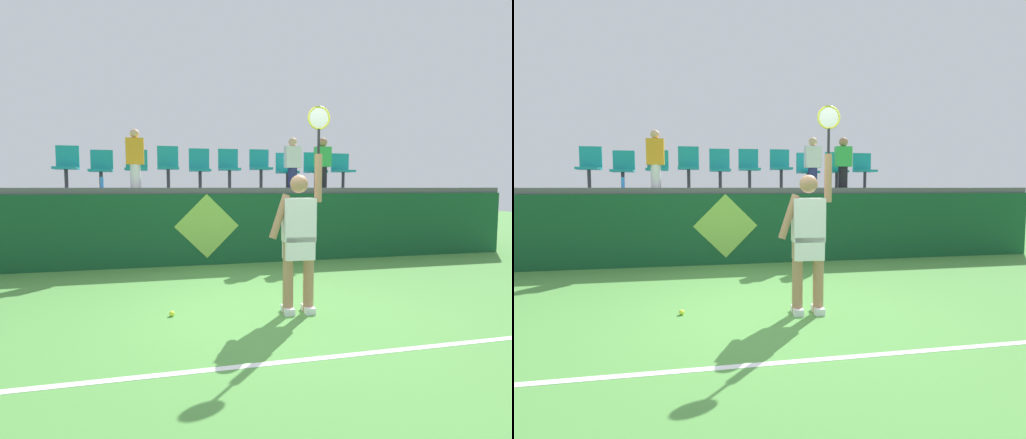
% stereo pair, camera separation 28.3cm
% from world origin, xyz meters
% --- Properties ---
extents(ground_plane, '(40.00, 40.00, 0.00)m').
position_xyz_m(ground_plane, '(0.00, 0.00, 0.00)').
color(ground_plane, '#519342').
extents(court_back_wall, '(13.23, 0.20, 1.41)m').
position_xyz_m(court_back_wall, '(0.00, 3.26, 0.71)').
color(court_back_wall, '#144C28').
rests_on(court_back_wall, ground_plane).
extents(spectator_platform, '(13.23, 3.03, 0.12)m').
position_xyz_m(spectator_platform, '(0.00, 4.73, 1.47)').
color(spectator_platform, '#56565B').
rests_on(spectator_platform, court_back_wall).
extents(court_baseline_stripe, '(11.91, 0.08, 0.01)m').
position_xyz_m(court_baseline_stripe, '(0.00, -1.44, 0.00)').
color(court_baseline_stripe, white).
rests_on(court_baseline_stripe, ground_plane).
extents(tennis_player, '(0.75, 0.28, 2.52)m').
position_xyz_m(tennis_player, '(0.46, -0.13, 0.96)').
color(tennis_player, white).
rests_on(tennis_player, ground_plane).
extents(tennis_ball, '(0.07, 0.07, 0.07)m').
position_xyz_m(tennis_ball, '(-1.06, 0.09, 0.03)').
color(tennis_ball, '#D1E533').
rests_on(tennis_ball, ground_plane).
extents(water_bottle, '(0.06, 0.06, 0.21)m').
position_xyz_m(water_bottle, '(-2.25, 3.46, 1.63)').
color(water_bottle, '#338CE5').
rests_on(water_bottle, spectator_platform).
extents(stadium_chair_0, '(0.44, 0.42, 0.85)m').
position_xyz_m(stadium_chair_0, '(-2.98, 4.05, 2.00)').
color(stadium_chair_0, '#38383D').
rests_on(stadium_chair_0, spectator_platform).
extents(stadium_chair_1, '(0.44, 0.42, 0.78)m').
position_xyz_m(stadium_chair_1, '(-2.33, 4.05, 1.95)').
color(stadium_chair_1, '#38383D').
rests_on(stadium_chair_1, spectator_platform).
extents(stadium_chair_2, '(0.44, 0.42, 0.80)m').
position_xyz_m(stadium_chair_2, '(-1.64, 4.04, 1.98)').
color(stadium_chair_2, '#38383D').
rests_on(stadium_chair_2, spectator_platform).
extents(stadium_chair_3, '(0.44, 0.42, 0.89)m').
position_xyz_m(stadium_chair_3, '(-1.00, 4.05, 2.02)').
color(stadium_chair_3, '#38383D').
rests_on(stadium_chair_3, spectator_platform).
extents(stadium_chair_4, '(0.44, 0.42, 0.85)m').
position_xyz_m(stadium_chair_4, '(-0.33, 4.05, 1.99)').
color(stadium_chair_4, '#38383D').
rests_on(stadium_chair_4, spectator_platform).
extents(stadium_chair_5, '(0.44, 0.42, 0.86)m').
position_xyz_m(stadium_chair_5, '(0.31, 4.05, 2.01)').
color(stadium_chair_5, '#38383D').
rests_on(stadium_chair_5, spectator_platform).
extents(stadium_chair_6, '(0.44, 0.42, 0.86)m').
position_xyz_m(stadium_chair_6, '(1.02, 4.04, 2.02)').
color(stadium_chair_6, '#38383D').
rests_on(stadium_chair_6, spectator_platform).
extents(stadium_chair_7, '(0.44, 0.42, 0.79)m').
position_xyz_m(stadium_chair_7, '(1.64, 4.05, 1.96)').
color(stadium_chair_7, '#38383D').
rests_on(stadium_chair_7, spectator_platform).
extents(stadium_chair_8, '(0.44, 0.42, 0.82)m').
position_xyz_m(stadium_chair_8, '(2.31, 4.05, 1.98)').
color(stadium_chair_8, '#38383D').
rests_on(stadium_chair_8, spectator_platform).
extents(stadium_chair_9, '(0.44, 0.42, 0.81)m').
position_xyz_m(stadium_chair_9, '(3.00, 4.04, 1.98)').
color(stadium_chair_9, '#38383D').
rests_on(stadium_chair_9, spectator_platform).
extents(spectator_0, '(0.34, 0.20, 1.08)m').
position_xyz_m(spectator_0, '(1.64, 3.61, 2.09)').
color(spectator_0, navy).
rests_on(spectator_0, spectator_platform).
extents(spectator_1, '(0.34, 0.20, 1.09)m').
position_xyz_m(spectator_1, '(2.31, 3.57, 2.10)').
color(spectator_1, black).
rests_on(spectator_1, spectator_platform).
extents(spectator_2, '(0.34, 0.20, 1.15)m').
position_xyz_m(spectator_2, '(-1.64, 3.60, 2.13)').
color(spectator_2, white).
rests_on(spectator_2, spectator_platform).
extents(wall_signage_mount, '(1.27, 0.01, 1.41)m').
position_xyz_m(wall_signage_mount, '(-0.28, 3.15, 0.00)').
color(wall_signage_mount, '#144C28').
rests_on(wall_signage_mount, ground_plane).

